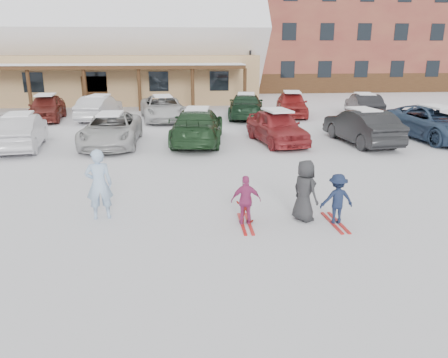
{
  "coord_description": "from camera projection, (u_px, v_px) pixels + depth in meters",
  "views": [
    {
      "loc": [
        -0.69,
        -9.62,
        4.25
      ],
      "look_at": [
        0.3,
        1.0,
        1.0
      ],
      "focal_mm": 35.0,
      "sensor_mm": 36.0,
      "label": 1
    }
  ],
  "objects": [
    {
      "name": "ground",
      "position": [
        215.0,
        231.0,
        10.46
      ],
      "size": [
        160.0,
        160.0,
        0.0
      ],
      "primitive_type": "plane",
      "color": "white",
      "rests_on": "ground"
    },
    {
      "name": "day_lodge",
      "position": [
        78.0,
        50.0,
        35.13
      ],
      "size": [
        29.12,
        12.5,
        10.38
      ],
      "color": "tan",
      "rests_on": "ground"
    },
    {
      "name": "alpine_hotel",
      "position": [
        324.0,
        2.0,
        45.4
      ],
      "size": [
        31.48,
        14.01,
        21.48
      ],
      "color": "maroon",
      "rests_on": "ground"
    },
    {
      "name": "lamp_post",
      "position": [
        250.0,
        54.0,
        33.41
      ],
      "size": [
        0.5,
        0.25,
        6.54
      ],
      "color": "black",
      "rests_on": "ground"
    },
    {
      "name": "conifer_3",
      "position": [
        238.0,
        38.0,
        51.4
      ],
      "size": [
        3.96,
        3.96,
        9.18
      ],
      "color": "black",
      "rests_on": "ground"
    },
    {
      "name": "adult_skier",
      "position": [
        99.0,
        184.0,
        11.0
      ],
      "size": [
        0.73,
        0.54,
        1.83
      ],
      "primitive_type": "imported",
      "rotation": [
        0.0,
        0.0,
        3.31
      ],
      "color": "#9EBEE1",
      "rests_on": "ground"
    },
    {
      "name": "toddler_red",
      "position": [
        245.0,
        204.0,
        10.93
      ],
      "size": [
        0.53,
        0.45,
        0.93
      ],
      "primitive_type": "imported",
      "rotation": [
        0.0,
        0.0,
        2.89
      ],
      "color": "red",
      "rests_on": "ground"
    },
    {
      "name": "child_navy",
      "position": [
        337.0,
        199.0,
        10.75
      ],
      "size": [
        0.85,
        0.51,
        1.28
      ],
      "primitive_type": "imported",
      "rotation": [
        0.0,
        0.0,
        3.18
      ],
      "color": "#151F3B",
      "rests_on": "ground"
    },
    {
      "name": "skis_child_navy",
      "position": [
        335.0,
        223.0,
        10.94
      ],
      "size": [
        0.26,
        1.41,
        0.03
      ],
      "primitive_type": "cube",
      "rotation": [
        0.0,
        0.0,
        3.18
      ],
      "color": "red",
      "rests_on": "ground"
    },
    {
      "name": "child_magenta",
      "position": [
        246.0,
        200.0,
        10.69
      ],
      "size": [
        0.74,
        0.31,
        1.26
      ],
      "primitive_type": "imported",
      "rotation": [
        0.0,
        0.0,
        3.14
      ],
      "color": "#A9336F",
      "rests_on": "ground"
    },
    {
      "name": "skis_child_magenta",
      "position": [
        246.0,
        224.0,
        10.87
      ],
      "size": [
        0.21,
        1.4,
        0.03
      ],
      "primitive_type": "cube",
      "rotation": [
        0.0,
        0.0,
        3.14
      ],
      "color": "red",
      "rests_on": "ground"
    },
    {
      "name": "bystander_dark",
      "position": [
        305.0,
        191.0,
        10.92
      ],
      "size": [
        0.81,
        0.91,
        1.57
      ],
      "primitive_type": "imported",
      "rotation": [
        0.0,
        0.0,
        2.07
      ],
      "color": "#292A2C",
      "rests_on": "ground"
    },
    {
      "name": "parked_car_1",
      "position": [
        21.0,
        131.0,
        18.69
      ],
      "size": [
        2.27,
        4.75,
        1.5
      ],
      "primitive_type": "imported",
      "rotation": [
        0.0,
        0.0,
        3.3
      ],
      "color": "silver",
      "rests_on": "ground"
    },
    {
      "name": "parked_car_2",
      "position": [
        111.0,
        130.0,
        19.35
      ],
      "size": [
        2.36,
        5.11,
        1.42
      ],
      "primitive_type": "imported",
      "rotation": [
        0.0,
        0.0,
        0.0
      ],
      "color": "#BABABA",
      "rests_on": "ground"
    },
    {
      "name": "parked_car_3",
      "position": [
        198.0,
        126.0,
        19.8
      ],
      "size": [
        2.8,
        5.62,
        1.57
      ],
      "primitive_type": "imported",
      "rotation": [
        0.0,
        0.0,
        3.03
      ],
      "color": "#1E3D21",
      "rests_on": "ground"
    },
    {
      "name": "parked_car_4",
      "position": [
        277.0,
        127.0,
        19.78
      ],
      "size": [
        2.51,
        4.66,
        1.51
      ],
      "primitive_type": "imported",
      "rotation": [
        0.0,
        0.0,
        0.17
      ],
      "color": "maroon",
      "rests_on": "ground"
    },
    {
      "name": "parked_car_5",
      "position": [
        362.0,
        126.0,
        19.7
      ],
      "size": [
        2.21,
        4.88,
        1.55
      ],
      "primitive_type": "imported",
      "rotation": [
        0.0,
        0.0,
        3.26
      ],
      "color": "black",
      "rests_on": "ground"
    },
    {
      "name": "parked_car_6",
      "position": [
        435.0,
        123.0,
        20.56
      ],
      "size": [
        3.37,
        5.94,
        1.56
      ],
      "primitive_type": "imported",
      "rotation": [
        0.0,
        0.0,
        0.14
      ],
      "color": "#314666",
      "rests_on": "ground"
    },
    {
      "name": "parked_car_8",
      "position": [
        47.0,
        108.0,
        25.91
      ],
      "size": [
        2.26,
        4.62,
        1.52
      ],
      "primitive_type": "imported",
      "rotation": [
        0.0,
        0.0,
        0.11
      ],
      "color": "maroon",
      "rests_on": "ground"
    },
    {
      "name": "parked_car_9",
      "position": [
        99.0,
        108.0,
        26.03
      ],
      "size": [
        2.24,
        4.61,
        1.46
      ],
      "primitive_type": "imported",
      "rotation": [
        0.0,
        0.0,
        2.98
      ],
      "color": "silver",
      "rests_on": "ground"
    },
    {
      "name": "parked_car_10",
      "position": [
        163.0,
        108.0,
        25.99
      ],
      "size": [
        3.13,
        5.5,
        1.45
      ],
      "primitive_type": "imported",
      "rotation": [
        0.0,
        0.0,
        0.15
      ],
      "color": "silver",
      "rests_on": "ground"
    },
    {
      "name": "parked_car_11",
      "position": [
        246.0,
        106.0,
        26.74
      ],
      "size": [
        2.84,
        5.38,
        1.49
      ],
      "primitive_type": "imported",
      "rotation": [
        0.0,
        0.0,
        2.99
      ],
      "color": "#17331F",
      "rests_on": "ground"
    },
    {
      "name": "parked_car_12",
      "position": [
        292.0,
        104.0,
        27.51
      ],
      "size": [
        2.45,
        4.68,
        1.52
      ],
      "primitive_type": "imported",
      "rotation": [
        0.0,
        0.0,
        -0.15
      ],
      "color": "maroon",
      "rests_on": "ground"
    },
    {
      "name": "parked_car_13",
      "position": [
        364.0,
        105.0,
        27.16
      ],
      "size": [
        2.17,
        4.55,
        1.44
      ],
      "primitive_type": "imported",
      "rotation": [
        0.0,
        0.0,
        2.99
      ],
      "color": "black",
      "rests_on": "ground"
    }
  ]
}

